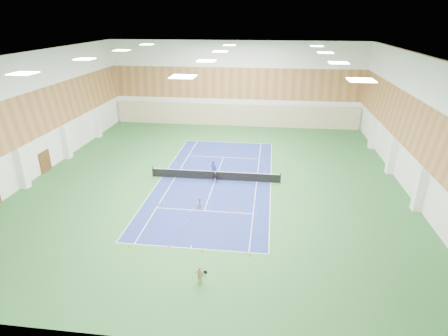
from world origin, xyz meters
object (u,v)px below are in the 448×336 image
at_px(tennis_net, 215,175).
at_px(child_apron, 200,275).
at_px(child_court, 200,203).
at_px(coach, 214,169).
at_px(ball_cart, 215,179).

relative_size(tennis_net, child_apron, 10.71).
bearing_deg(child_court, coach, 87.84).
distance_m(tennis_net, child_apron, 15.52).
xyz_separation_m(child_apron, ball_cart, (-1.24, 14.86, -0.19)).
relative_size(tennis_net, coach, 7.05).
bearing_deg(child_court, ball_cart, 83.81).
bearing_deg(ball_cart, child_court, -90.56).
relative_size(coach, ball_cart, 2.22).
distance_m(coach, ball_cart, 1.35).
bearing_deg(ball_cart, child_apron, -80.61).
bearing_deg(coach, tennis_net, 136.87).
bearing_deg(coach, ball_cart, 130.02).
bearing_deg(tennis_net, child_court, -93.75).
relative_size(tennis_net, ball_cart, 15.69).
distance_m(child_court, ball_cart, 5.55).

